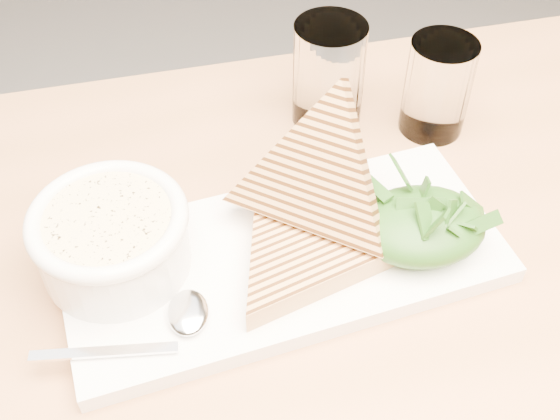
{
  "coord_description": "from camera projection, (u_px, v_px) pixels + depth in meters",
  "views": [
    {
      "loc": [
        -0.2,
        -0.25,
        1.22
      ],
      "look_at": [
        -0.14,
        0.16,
        0.79
      ],
      "focal_mm": 45.0,
      "sensor_mm": 36.0,
      "label": 1
    }
  ],
  "objects": [
    {
      "name": "sandwich_flat",
      "position": [
        303.0,
        252.0,
        0.59
      ],
      "size": [
        0.22,
        0.22,
        0.02
      ],
      "primitive_type": null,
      "rotation": [
        0.0,
        0.0,
        0.33
      ],
      "color": "tan",
      "rests_on": "platter"
    },
    {
      "name": "table_top",
      "position": [
        447.0,
        313.0,
        0.61
      ],
      "size": [
        1.2,
        0.85,
        0.04
      ],
      "primitive_type": "cube",
      "rotation": [
        0.0,
        0.0,
        0.08
      ],
      "color": "#A36B40",
      "rests_on": "ground"
    },
    {
      "name": "spoon_bowl",
      "position": [
        188.0,
        312.0,
        0.56
      ],
      "size": [
        0.04,
        0.05,
        0.01
      ],
      "primitive_type": "ellipsoid",
      "rotation": [
        0.0,
        0.0,
        -0.08
      ],
      "color": "silver",
      "rests_on": "platter"
    },
    {
      "name": "soup",
      "position": [
        107.0,
        220.0,
        0.56
      ],
      "size": [
        0.11,
        0.11,
        0.01
      ],
      "primitive_type": "cylinder",
      "color": "beige",
      "rests_on": "soup_bowl"
    },
    {
      "name": "bowl_rim",
      "position": [
        107.0,
        219.0,
        0.56
      ],
      "size": [
        0.13,
        0.13,
        0.01
      ],
      "primitive_type": "torus",
      "color": "white",
      "rests_on": "soup_bowl"
    },
    {
      "name": "sandwich_lean",
      "position": [
        317.0,
        179.0,
        0.59
      ],
      "size": [
        0.24,
        0.24,
        0.2
      ],
      "primitive_type": null,
      "rotation": [
        0.96,
        0.0,
        -0.62
      ],
      "color": "tan",
      "rests_on": "sandwich_flat"
    },
    {
      "name": "soup_bowl",
      "position": [
        114.0,
        244.0,
        0.58
      ],
      "size": [
        0.12,
        0.12,
        0.05
      ],
      "primitive_type": "cylinder",
      "color": "white",
      "rests_on": "platter"
    },
    {
      "name": "spoon_handle",
      "position": [
        104.0,
        352.0,
        0.53
      ],
      "size": [
        0.11,
        0.02,
        0.0
      ],
      "primitive_type": "cube",
      "rotation": [
        0.0,
        0.0,
        -0.08
      ],
      "color": "silver",
      "rests_on": "platter"
    },
    {
      "name": "glass_far",
      "position": [
        437.0,
        87.0,
        0.71
      ],
      "size": [
        0.07,
        0.07,
        0.1
      ],
      "primitive_type": "cylinder",
      "color": "white",
      "rests_on": "table_top"
    },
    {
      "name": "arugula_pile",
      "position": [
        422.0,
        221.0,
        0.59
      ],
      "size": [
        0.11,
        0.1,
        0.05
      ],
      "primitive_type": null,
      "color": "#2A5115",
      "rests_on": "platter"
    },
    {
      "name": "glass_near",
      "position": [
        328.0,
        74.0,
        0.72
      ],
      "size": [
        0.07,
        0.07,
        0.11
      ],
      "primitive_type": "cylinder",
      "color": "white",
      "rests_on": "table_top"
    },
    {
      "name": "platter",
      "position": [
        284.0,
        259.0,
        0.61
      ],
      "size": [
        0.4,
        0.23,
        0.02
      ],
      "primitive_type": "cube",
      "rotation": [
        0.0,
        0.0,
        0.17
      ],
      "color": "white",
      "rests_on": "table_top"
    },
    {
      "name": "salad_base",
      "position": [
        421.0,
        226.0,
        0.6
      ],
      "size": [
        0.11,
        0.09,
        0.04
      ],
      "primitive_type": "ellipsoid",
      "color": "#154111",
      "rests_on": "platter"
    }
  ]
}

